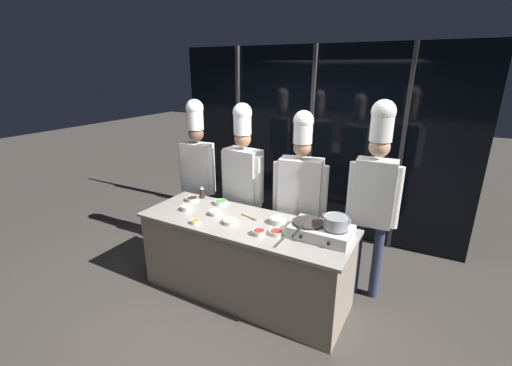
% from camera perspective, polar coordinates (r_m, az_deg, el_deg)
% --- Properties ---
extents(ground_plane, '(24.00, 24.00, 0.00)m').
position_cam_1_polar(ground_plane, '(4.03, -1.82, -17.86)').
color(ground_plane, '#47423D').
extents(window_wall_back, '(4.34, 0.09, 2.70)m').
position_cam_1_polar(window_wall_back, '(5.09, 9.28, 6.61)').
color(window_wall_back, black).
rests_on(window_wall_back, ground_plane).
extents(demo_counter, '(2.27, 0.81, 0.88)m').
position_cam_1_polar(demo_counter, '(3.78, -1.89, -12.48)').
color(demo_counter, gray).
rests_on(demo_counter, ground_plane).
extents(portable_stove, '(0.56, 0.38, 0.13)m').
position_cam_1_polar(portable_stove, '(3.30, 10.83, -7.92)').
color(portable_stove, silver).
rests_on(portable_stove, demo_counter).
extents(frying_pan, '(0.32, 0.55, 0.04)m').
position_cam_1_polar(frying_pan, '(3.29, 8.74, -6.24)').
color(frying_pan, '#38332D').
rests_on(frying_pan, portable_stove).
extents(stock_pot, '(0.26, 0.23, 0.12)m').
position_cam_1_polar(stock_pot, '(3.21, 13.18, -6.34)').
color(stock_pot, '#93969B').
rests_on(stock_pot, portable_stove).
extents(squeeze_bottle_soy, '(0.06, 0.06, 0.15)m').
position_cam_1_polar(squeeze_bottle_soy, '(4.22, -8.99, -1.56)').
color(squeeze_bottle_soy, '#332319').
rests_on(squeeze_bottle_soy, demo_counter).
extents(prep_bowl_carrots, '(0.10, 0.10, 0.04)m').
position_cam_1_polar(prep_bowl_carrots, '(3.58, -10.11, -6.32)').
color(prep_bowl_carrots, silver).
rests_on(prep_bowl_carrots, demo_counter).
extents(prep_bowl_bell_pepper, '(0.13, 0.13, 0.05)m').
position_cam_1_polar(prep_bowl_bell_pepper, '(3.30, 0.47, -8.17)').
color(prep_bowl_bell_pepper, silver).
rests_on(prep_bowl_bell_pepper, demo_counter).
extents(prep_bowl_scallions, '(0.16, 0.16, 0.04)m').
position_cam_1_polar(prep_bowl_scallions, '(4.03, -5.93, -3.17)').
color(prep_bowl_scallions, silver).
rests_on(prep_bowl_scallions, demo_counter).
extents(prep_bowl_soy_glaze, '(0.15, 0.15, 0.04)m').
position_cam_1_polar(prep_bowl_soy_glaze, '(4.18, -10.61, -2.58)').
color(prep_bowl_soy_glaze, silver).
rests_on(prep_bowl_soy_glaze, demo_counter).
extents(prep_bowl_chili_flakes, '(0.14, 0.14, 0.04)m').
position_cam_1_polar(prep_bowl_chili_flakes, '(3.31, 3.40, -8.18)').
color(prep_bowl_chili_flakes, silver).
rests_on(prep_bowl_chili_flakes, demo_counter).
extents(prep_bowl_onion, '(0.13, 0.13, 0.05)m').
position_cam_1_polar(prep_bowl_onion, '(3.91, -11.46, -4.04)').
color(prep_bowl_onion, silver).
rests_on(prep_bowl_onion, demo_counter).
extents(prep_bowl_shrimp, '(0.16, 0.16, 0.04)m').
position_cam_1_polar(prep_bowl_shrimp, '(3.54, -4.29, -6.36)').
color(prep_bowl_shrimp, silver).
rests_on(prep_bowl_shrimp, demo_counter).
extents(prep_bowl_bean_sprouts, '(0.14, 0.14, 0.05)m').
position_cam_1_polar(prep_bowl_bean_sprouts, '(3.75, -6.73, -4.89)').
color(prep_bowl_bean_sprouts, silver).
rests_on(prep_bowl_bean_sprouts, demo_counter).
extents(prep_bowl_garlic, '(0.16, 0.16, 0.06)m').
position_cam_1_polar(prep_bowl_garlic, '(3.54, 3.61, -6.18)').
color(prep_bowl_garlic, silver).
rests_on(prep_bowl_garlic, demo_counter).
extents(serving_spoon_solid, '(0.23, 0.08, 0.02)m').
position_cam_1_polar(serving_spoon_solid, '(3.64, -0.67, -5.86)').
color(serving_spoon_solid, olive).
rests_on(serving_spoon_solid, demo_counter).
extents(chef_head, '(0.52, 0.24, 2.03)m').
position_cam_1_polar(chef_head, '(4.53, -9.71, 3.14)').
color(chef_head, '#232326').
rests_on(chef_head, ground_plane).
extents(chef_sous, '(0.58, 0.27, 2.02)m').
position_cam_1_polar(chef_sous, '(4.13, -2.19, 1.35)').
color(chef_sous, '#232326').
rests_on(chef_sous, ground_plane).
extents(chef_line, '(0.61, 0.32, 1.98)m').
position_cam_1_polar(chef_line, '(3.86, 7.42, -0.75)').
color(chef_line, '#4C4C51').
rests_on(chef_line, ground_plane).
extents(chef_pastry, '(0.52, 0.23, 2.12)m').
position_cam_1_polar(chef_pastry, '(3.63, 19.20, -0.44)').
color(chef_pastry, '#2D3856').
rests_on(chef_pastry, ground_plane).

